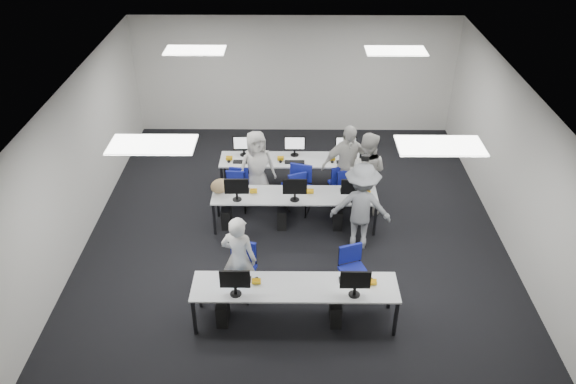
{
  "coord_description": "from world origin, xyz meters",
  "views": [
    {
      "loc": [
        -0.05,
        -8.9,
        6.65
      ],
      "look_at": [
        -0.13,
        -0.12,
        1.0
      ],
      "focal_mm": 35.0,
      "sensor_mm": 36.0,
      "label": 1
    }
  ],
  "objects_px": {
    "student_0": "(239,259)",
    "chair_5": "(237,190)",
    "desk_mid": "(295,197)",
    "desk_front": "(295,289)",
    "chair_3": "(298,197)",
    "chair_2": "(238,196)",
    "student_1": "(366,172)",
    "chair_1": "(353,279)",
    "chair_7": "(341,191)",
    "photographer": "(361,207)",
    "chair_0": "(241,279)",
    "chair_6": "(294,194)",
    "student_2": "(257,167)",
    "student_3": "(347,166)",
    "chair_4": "(344,198)"
  },
  "relations": [
    {
      "from": "chair_7",
      "to": "chair_0",
      "type": "bearing_deg",
      "value": -146.24
    },
    {
      "from": "chair_2",
      "to": "photographer",
      "type": "bearing_deg",
      "value": -19.99
    },
    {
      "from": "chair_3",
      "to": "student_3",
      "type": "bearing_deg",
      "value": 28.6
    },
    {
      "from": "photographer",
      "to": "student_1",
      "type": "bearing_deg",
      "value": -91.41
    },
    {
      "from": "chair_4",
      "to": "student_1",
      "type": "height_order",
      "value": "student_1"
    },
    {
      "from": "chair_2",
      "to": "chair_7",
      "type": "bearing_deg",
      "value": 12.3
    },
    {
      "from": "student_2",
      "to": "student_1",
      "type": "bearing_deg",
      "value": -30.62
    },
    {
      "from": "chair_0",
      "to": "desk_mid",
      "type": "bearing_deg",
      "value": 80.53
    },
    {
      "from": "student_0",
      "to": "photographer",
      "type": "relative_size",
      "value": 0.93
    },
    {
      "from": "chair_2",
      "to": "chair_3",
      "type": "distance_m",
      "value": 1.25
    },
    {
      "from": "student_0",
      "to": "chair_5",
      "type": "bearing_deg",
      "value": -69.05
    },
    {
      "from": "chair_5",
      "to": "student_3",
      "type": "relative_size",
      "value": 0.45
    },
    {
      "from": "student_3",
      "to": "chair_4",
      "type": "bearing_deg",
      "value": -110.07
    },
    {
      "from": "student_2",
      "to": "chair_2",
      "type": "bearing_deg",
      "value": -166.08
    },
    {
      "from": "chair_7",
      "to": "student_0",
      "type": "relative_size",
      "value": 0.56
    },
    {
      "from": "chair_2",
      "to": "chair_1",
      "type": "bearing_deg",
      "value": -42.35
    },
    {
      "from": "student_2",
      "to": "chair_7",
      "type": "bearing_deg",
      "value": -26.44
    },
    {
      "from": "chair_3",
      "to": "chair_0",
      "type": "bearing_deg",
      "value": -96.45
    },
    {
      "from": "chair_1",
      "to": "chair_5",
      "type": "height_order",
      "value": "chair_1"
    },
    {
      "from": "chair_3",
      "to": "student_1",
      "type": "distance_m",
      "value": 1.47
    },
    {
      "from": "student_3",
      "to": "chair_1",
      "type": "bearing_deg",
      "value": -102.65
    },
    {
      "from": "chair_3",
      "to": "student_2",
      "type": "relative_size",
      "value": 0.61
    },
    {
      "from": "chair_1",
      "to": "student_1",
      "type": "height_order",
      "value": "student_1"
    },
    {
      "from": "desk_mid",
      "to": "student_0",
      "type": "xyz_separation_m",
      "value": [
        -0.91,
        -2.04,
        0.13
      ]
    },
    {
      "from": "chair_2",
      "to": "photographer",
      "type": "xyz_separation_m",
      "value": [
        2.39,
        -1.24,
        0.6
      ]
    },
    {
      "from": "chair_0",
      "to": "chair_2",
      "type": "height_order",
      "value": "chair_0"
    },
    {
      "from": "desk_front",
      "to": "chair_3",
      "type": "height_order",
      "value": "chair_3"
    },
    {
      "from": "chair_4",
      "to": "student_2",
      "type": "bearing_deg",
      "value": 146.37
    },
    {
      "from": "chair_6",
      "to": "student_3",
      "type": "distance_m",
      "value": 1.25
    },
    {
      "from": "chair_5",
      "to": "chair_7",
      "type": "distance_m",
      "value": 2.19
    },
    {
      "from": "chair_3",
      "to": "chair_6",
      "type": "height_order",
      "value": "chair_3"
    },
    {
      "from": "chair_1",
      "to": "chair_3",
      "type": "xyz_separation_m",
      "value": [
        -0.91,
        2.48,
        0.03
      ]
    },
    {
      "from": "chair_2",
      "to": "student_1",
      "type": "bearing_deg",
      "value": 7.27
    },
    {
      "from": "desk_mid",
      "to": "photographer",
      "type": "height_order",
      "value": "photographer"
    },
    {
      "from": "desk_mid",
      "to": "student_0",
      "type": "height_order",
      "value": "student_0"
    },
    {
      "from": "chair_2",
      "to": "chair_5",
      "type": "distance_m",
      "value": 0.25
    },
    {
      "from": "chair_5",
      "to": "chair_0",
      "type": "bearing_deg",
      "value": -80.37
    },
    {
      "from": "desk_front",
      "to": "desk_mid",
      "type": "distance_m",
      "value": 2.6
    },
    {
      "from": "chair_1",
      "to": "chair_7",
      "type": "height_order",
      "value": "chair_7"
    },
    {
      "from": "chair_2",
      "to": "student_0",
      "type": "xyz_separation_m",
      "value": [
        0.27,
        -2.68,
        0.54
      ]
    },
    {
      "from": "chair_6",
      "to": "chair_2",
      "type": "bearing_deg",
      "value": 163.46
    },
    {
      "from": "desk_front",
      "to": "student_1",
      "type": "xyz_separation_m",
      "value": [
        1.43,
        3.23,
        0.19
      ]
    },
    {
      "from": "student_1",
      "to": "student_3",
      "type": "distance_m",
      "value": 0.41
    },
    {
      "from": "chair_3",
      "to": "photographer",
      "type": "height_order",
      "value": "photographer"
    },
    {
      "from": "chair_5",
      "to": "student_3",
      "type": "bearing_deg",
      "value": 1.33
    },
    {
      "from": "chair_7",
      "to": "student_1",
      "type": "height_order",
      "value": "student_1"
    },
    {
      "from": "desk_front",
      "to": "desk_mid",
      "type": "relative_size",
      "value": 1.0
    },
    {
      "from": "chair_0",
      "to": "chair_3",
      "type": "distance_m",
      "value": 2.71
    },
    {
      "from": "chair_1",
      "to": "student_1",
      "type": "relative_size",
      "value": 0.5
    },
    {
      "from": "desk_front",
      "to": "chair_1",
      "type": "height_order",
      "value": "chair_1"
    }
  ]
}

